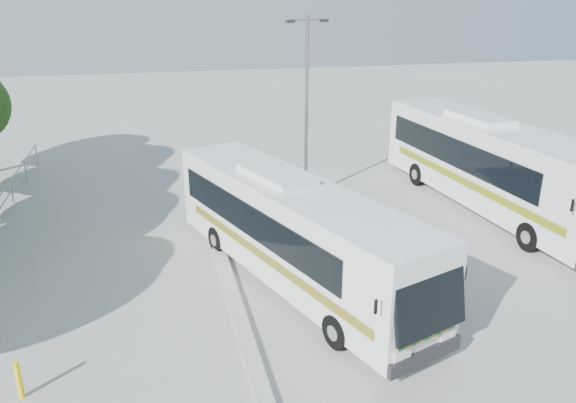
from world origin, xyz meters
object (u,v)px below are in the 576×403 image
object	(u,v)px
coach_adjacent	(491,163)
lamppost	(307,101)
coach_main	(293,230)
bollard	(19,380)

from	to	relation	value
coach_adjacent	lamppost	size ratio (longest dim) A/B	1.68
coach_adjacent	lamppost	xyz separation A→B (m)	(-6.75, 3.00, 2.22)
coach_main	bollard	bearing A→B (deg)	-171.21
coach_adjacent	bollard	distance (m)	17.95
coach_main	coach_adjacent	size ratio (longest dim) A/B	0.89
lamppost	bollard	bearing A→B (deg)	-144.04
coach_main	coach_adjacent	distance (m)	10.00
lamppost	coach_main	bearing A→B (deg)	-121.67
coach_main	lamppost	xyz separation A→B (m)	(2.36, 7.10, 2.43)
coach_adjacent	lamppost	distance (m)	7.71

